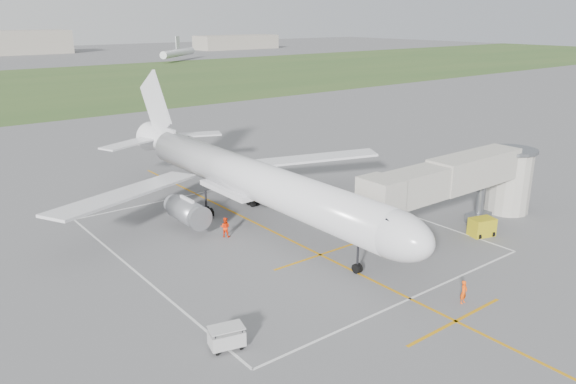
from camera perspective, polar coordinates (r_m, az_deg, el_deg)
ground at (r=56.31m, az=-3.42°, el=-3.12°), size 700.00×700.00×0.00m
apron_markings at (r=51.95m, az=0.25°, el=-4.91°), size 28.20×60.00×0.01m
airliner at (r=55.51m, az=-3.94°, el=1.34°), size 38.93×46.75×13.52m
jet_bridge at (r=56.51m, az=17.88°, el=1.18°), size 23.40×5.00×7.20m
gpu_unit at (r=55.80m, az=19.11°, el=-3.38°), size 2.59×2.10×1.71m
baggage_cart at (r=36.13m, az=-6.25°, el=-14.49°), size 2.41×1.79×1.50m
ramp_worker_nose at (r=42.82m, az=17.43°, el=-9.66°), size 0.68×0.48×1.74m
ramp_worker_wing at (r=52.74m, az=-6.40°, el=-3.57°), size 1.15×1.17×1.90m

